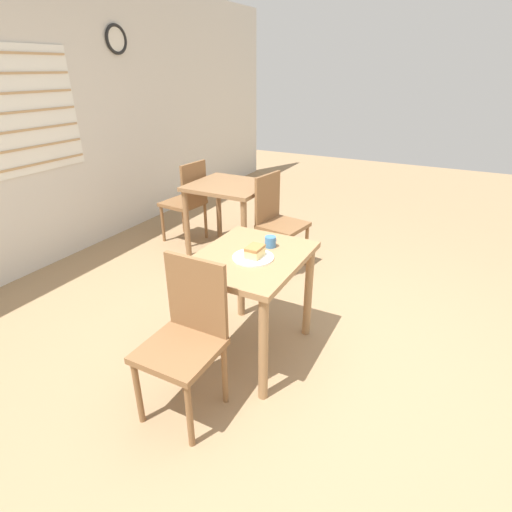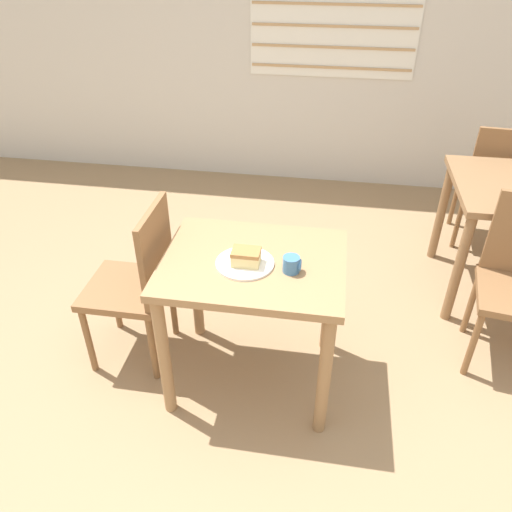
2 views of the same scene
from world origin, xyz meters
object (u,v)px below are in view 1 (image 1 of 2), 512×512
at_px(dining_table_near, 250,274).
at_px(chair_far_corner, 277,218).
at_px(coffee_mug, 271,242).
at_px(cake_slice, 255,251).
at_px(chair_far_opposite, 187,199).
at_px(chair_near_window, 186,334).
at_px(dining_table_far, 229,197).
at_px(plate, 253,257).

relative_size(dining_table_near, chair_far_corner, 0.90).
height_order(chair_far_corner, coffee_mug, chair_far_corner).
height_order(chair_far_corner, cake_slice, chair_far_corner).
relative_size(chair_far_opposite, cake_slice, 7.34).
relative_size(chair_near_window, chair_far_corner, 1.00).
bearing_deg(dining_table_near, chair_far_opposite, 47.55).
relative_size(dining_table_far, coffee_mug, 9.56).
bearing_deg(plate, coffee_mug, -5.42).
relative_size(chair_far_corner, chair_far_opposite, 1.00).
bearing_deg(dining_table_near, coffee_mug, -17.52).
distance_m(dining_table_near, coffee_mug, 0.27).
distance_m(dining_table_near, cake_slice, 0.19).
relative_size(plate, cake_slice, 2.09).
bearing_deg(cake_slice, chair_near_window, 168.23).
bearing_deg(chair_near_window, dining_table_near, 82.89).
distance_m(chair_far_opposite, cake_slice, 2.25).
bearing_deg(dining_table_far, dining_table_near, -144.63).
relative_size(dining_table_near, chair_near_window, 0.90).
xyz_separation_m(dining_table_far, chair_far_opposite, (0.04, 0.59, -0.12)).
bearing_deg(coffee_mug, chair_near_window, 170.40).
distance_m(chair_near_window, plate, 0.66).
relative_size(dining_table_near, cake_slice, 6.63).
xyz_separation_m(dining_table_far, chair_near_window, (-2.06, -0.94, -0.12)).
distance_m(chair_far_corner, chair_far_opposite, 1.19).
height_order(plate, cake_slice, cake_slice).
bearing_deg(dining_table_near, chair_near_window, 172.89).
relative_size(dining_table_far, chair_far_opposite, 0.84).
relative_size(dining_table_far, chair_far_corner, 0.84).
height_order(dining_table_near, plate, plate).
distance_m(dining_table_far, cake_slice, 1.81).
relative_size(chair_far_corner, cake_slice, 7.34).
height_order(chair_far_corner, plate, chair_far_corner).
xyz_separation_m(chair_near_window, cake_slice, (0.60, -0.13, 0.30)).
bearing_deg(chair_far_opposite, chair_far_corner, 89.67).
height_order(dining_table_near, dining_table_far, dining_table_far).
bearing_deg(chair_near_window, chair_far_opposite, 126.20).
height_order(chair_far_corner, chair_far_opposite, same).
height_order(dining_table_far, chair_far_corner, chair_far_corner).
height_order(chair_near_window, chair_far_corner, same).
height_order(chair_near_window, plate, chair_near_window).
distance_m(dining_table_near, chair_near_window, 0.64).
xyz_separation_m(dining_table_far, coffee_mug, (-1.24, -1.08, 0.17)).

